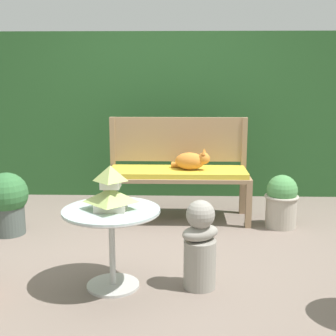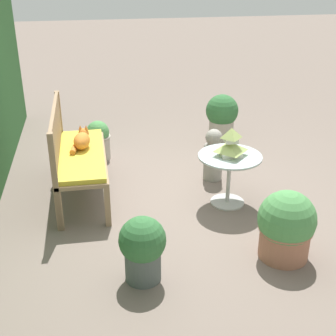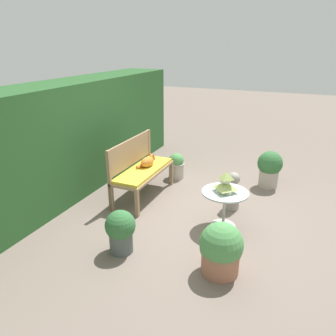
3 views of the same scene
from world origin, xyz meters
name	(u,v)px [view 1 (image 1 of 3)]	position (x,y,z in m)	size (l,w,h in m)	color
ground	(156,253)	(0.00, 0.00, 0.00)	(30.00, 30.00, 0.00)	#75665B
foliage_hedge_back	(166,113)	(0.00, 2.38, 1.01)	(6.40, 0.96, 2.01)	#285628
garden_bench	(178,176)	(0.18, 0.94, 0.47)	(1.48, 0.54, 0.54)	#937556
bench_backrest	(178,145)	(0.18, 1.19, 0.76)	(1.48, 0.06, 1.06)	#937556
cat	(191,161)	(0.32, 0.93, 0.64)	(0.40, 0.25, 0.22)	orange
patio_table	(112,226)	(-0.28, -0.66, 0.46)	(0.70, 0.70, 0.59)	#B7B7B2
pagoda_birdhouse	(111,191)	(-0.28, -0.66, 0.72)	(0.29, 0.29, 0.32)	beige
garden_bust	(200,246)	(0.35, -0.64, 0.31)	(0.33, 0.29, 0.66)	gray
potted_plant_patio_mid	(7,202)	(-1.45, 0.45, 0.32)	(0.41, 0.41, 0.60)	#4C5651
potted_plant_bench_right	(282,201)	(1.22, 0.73, 0.27)	(0.34, 0.34, 0.53)	#ADA393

